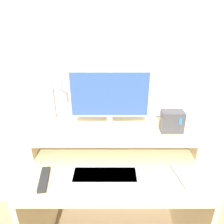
{
  "coord_description": "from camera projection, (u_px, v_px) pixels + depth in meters",
  "views": [
    {
      "loc": [
        -0.02,
        -0.74,
        1.54
      ],
      "look_at": [
        -0.01,
        0.38,
        1.02
      ],
      "focal_mm": 35.0,
      "sensor_mm": 36.0,
      "label": 1
    }
  ],
  "objects": [
    {
      "name": "wall_back",
      "position": [
        114.0,
        59.0,
        1.44
      ],
      "size": [
        6.0,
        0.05,
        2.5
      ],
      "color": "silver",
      "rests_on": "ground_plane"
    },
    {
      "name": "mouse",
      "position": [
        151.0,
        173.0,
        1.18
      ],
      "size": [
        0.06,
        0.1,
        0.03
      ],
      "color": "white",
      "rests_on": "desk"
    },
    {
      "name": "monitor_shelf",
      "position": [
        114.0,
        132.0,
        1.42
      ],
      "size": [
        1.0,
        0.37,
        0.11
      ],
      "color": "beige",
      "rests_on": "desk"
    },
    {
      "name": "keyboard",
      "position": [
        104.0,
        176.0,
        1.17
      ],
      "size": [
        0.37,
        0.15,
        0.02
      ],
      "color": "silver",
      "rests_on": "desk"
    },
    {
      "name": "remote_control",
      "position": [
        43.0,
        179.0,
        1.15
      ],
      "size": [
        0.07,
        0.19,
        0.02
      ],
      "color": "black",
      "rests_on": "desk"
    },
    {
      "name": "remote_secondary",
      "position": [
        180.0,
        176.0,
        1.17
      ],
      "size": [
        0.07,
        0.19,
        0.02
      ],
      "color": "#99999E",
      "rests_on": "desk"
    },
    {
      "name": "desk_lamp",
      "position": [
        52.0,
        99.0,
        1.34
      ],
      "size": [
        0.17,
        0.16,
        0.35
      ],
      "color": "silver",
      "rests_on": "monitor_shelf"
    },
    {
      "name": "desk",
      "position": [
        114.0,
        187.0,
        1.42
      ],
      "size": [
        1.0,
        0.69,
        0.73
      ],
      "color": "beige",
      "rests_on": "ground_plane"
    },
    {
      "name": "router_dock",
      "position": [
        171.0,
        121.0,
        1.37
      ],
      "size": [
        0.14,
        0.09,
        0.14
      ],
      "color": "#3D3D42",
      "rests_on": "monitor_shelf"
    },
    {
      "name": "monitor",
      "position": [
        109.0,
        98.0,
        1.33
      ],
      "size": [
        0.49,
        0.14,
        0.39
      ],
      "color": "#BCBCC1",
      "rests_on": "monitor_shelf"
    }
  ]
}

